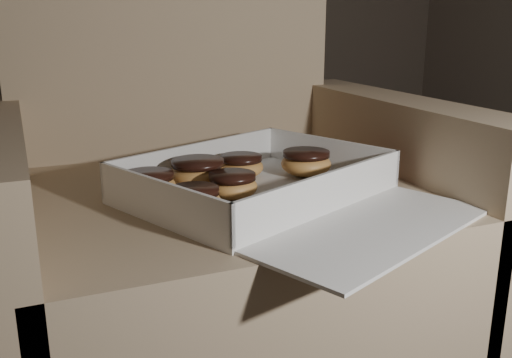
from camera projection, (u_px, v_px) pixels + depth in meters
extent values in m
cube|color=#927C5D|center=(222.00, 286.00, 1.03)|extent=(0.66, 0.66, 0.39)
cube|color=#927C5D|center=(170.00, 35.00, 1.18)|extent=(0.66, 0.13, 0.48)
cube|color=#927C5D|center=(2.00, 289.00, 0.88)|extent=(0.11, 0.66, 0.52)
cube|color=#927C5D|center=(390.00, 225.00, 1.15)|extent=(0.11, 0.66, 0.52)
cube|color=silver|center=(256.00, 193.00, 0.91)|extent=(0.46, 0.42, 0.01)
cube|color=silver|center=(198.00, 159.00, 0.99)|extent=(0.35, 0.16, 0.06)
cube|color=silver|center=(327.00, 192.00, 0.81)|extent=(0.35, 0.16, 0.06)
cube|color=silver|center=(160.00, 201.00, 0.77)|extent=(0.12, 0.27, 0.06)
cube|color=silver|center=(328.00, 154.00, 1.03)|extent=(0.12, 0.27, 0.06)
cube|color=#C14D5C|center=(329.00, 153.00, 1.03)|extent=(0.11, 0.26, 0.05)
cube|color=silver|center=(376.00, 229.00, 0.76)|extent=(0.41, 0.30, 0.01)
ellipsoid|color=#BB8841|center=(198.00, 174.00, 0.92)|extent=(0.09, 0.09, 0.04)
cylinder|color=black|center=(198.00, 163.00, 0.92)|extent=(0.09, 0.09, 0.01)
ellipsoid|color=#BB8841|center=(195.00, 202.00, 0.80)|extent=(0.07, 0.07, 0.04)
cylinder|color=black|center=(194.00, 191.00, 0.80)|extent=(0.07, 0.07, 0.01)
ellipsoid|color=#BB8841|center=(232.00, 187.00, 0.87)|extent=(0.08, 0.08, 0.04)
cylinder|color=black|center=(232.00, 176.00, 0.86)|extent=(0.07, 0.07, 0.01)
ellipsoid|color=#BB8841|center=(306.00, 164.00, 0.99)|extent=(0.09, 0.09, 0.04)
cylinder|color=black|center=(306.00, 154.00, 0.99)|extent=(0.08, 0.08, 0.01)
ellipsoid|color=#BB8841|center=(149.00, 187.00, 0.86)|extent=(0.08, 0.08, 0.04)
cylinder|color=black|center=(148.00, 176.00, 0.86)|extent=(0.08, 0.08, 0.01)
ellipsoid|color=#BB8841|center=(241.00, 167.00, 0.98)|extent=(0.08, 0.08, 0.04)
cylinder|color=black|center=(241.00, 158.00, 0.98)|extent=(0.07, 0.07, 0.01)
ellipsoid|color=black|center=(355.00, 178.00, 0.97)|extent=(0.01, 0.01, 0.00)
ellipsoid|color=black|center=(210.00, 219.00, 0.78)|extent=(0.01, 0.01, 0.00)
ellipsoid|color=black|center=(342.00, 178.00, 0.97)|extent=(0.01, 0.01, 0.00)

